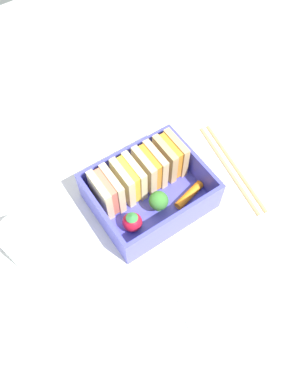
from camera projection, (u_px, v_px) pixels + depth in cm
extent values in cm
cube|color=silver|center=(150.00, 204.00, 59.28)|extent=(120.00, 120.00, 2.00)
cube|color=#4748C4|center=(150.00, 199.00, 57.90)|extent=(16.85, 13.74, 1.20)
cube|color=#4748C4|center=(126.00, 159.00, 58.04)|extent=(16.85, 0.60, 4.80)
cube|color=#4748C4|center=(176.00, 222.00, 52.57)|extent=(16.85, 0.60, 4.80)
cube|color=#4748C4|center=(102.00, 217.00, 53.01)|extent=(0.60, 12.54, 4.80)
cube|color=#4748C4|center=(193.00, 163.00, 57.60)|extent=(0.60, 12.54, 4.80)
cube|color=beige|center=(101.00, 195.00, 53.88)|extent=(1.03, 5.37, 6.32)
cube|color=#D87259|center=(107.00, 192.00, 54.17)|extent=(1.03, 4.94, 5.81)
cube|color=beige|center=(113.00, 188.00, 54.46)|extent=(1.03, 5.37, 6.32)
cube|color=beige|center=(123.00, 183.00, 54.94)|extent=(1.03, 5.37, 6.32)
cube|color=yellow|center=(129.00, 180.00, 55.24)|extent=(1.03, 4.94, 5.81)
cube|color=beige|center=(135.00, 176.00, 55.53)|extent=(1.03, 5.37, 6.32)
cube|color=#D3B383|center=(144.00, 171.00, 56.01)|extent=(1.03, 5.37, 6.32)
cube|color=orange|center=(150.00, 168.00, 56.30)|extent=(1.03, 4.94, 5.81)
cube|color=#D3B383|center=(155.00, 164.00, 56.59)|extent=(1.03, 5.37, 6.32)
cube|color=tan|center=(165.00, 159.00, 57.07)|extent=(1.03, 5.37, 6.32)
cube|color=orange|center=(170.00, 156.00, 57.37)|extent=(1.03, 4.94, 5.81)
cube|color=tan|center=(175.00, 153.00, 57.66)|extent=(1.03, 5.37, 6.32)
sphere|color=red|center=(132.00, 222.00, 53.63)|extent=(2.90, 2.90, 2.90)
cone|color=#36823E|center=(132.00, 217.00, 52.12)|extent=(1.74, 1.74, 0.60)
cylinder|color=#81D265|center=(159.00, 206.00, 55.84)|extent=(1.09, 1.09, 1.33)
sphere|color=#387A2F|center=(159.00, 200.00, 54.39)|extent=(2.91, 2.91, 2.91)
cylinder|color=orange|center=(189.00, 195.00, 56.80)|extent=(5.58, 2.53, 1.31)
cylinder|color=tan|center=(228.00, 168.00, 61.06)|extent=(3.91, 18.47, 0.70)
cylinder|color=tan|center=(235.00, 166.00, 61.33)|extent=(3.91, 18.47, 0.70)
cylinder|color=silver|center=(27.00, 244.00, 50.37)|extent=(5.58, 5.58, 8.27)
cube|color=silver|center=(231.00, 288.00, 51.33)|extent=(17.37, 14.47, 0.40)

